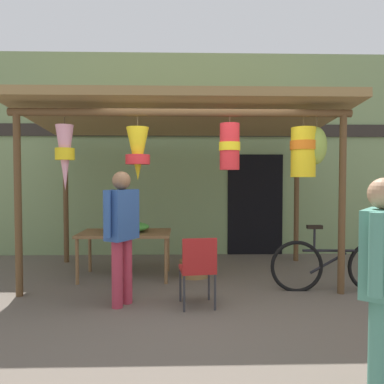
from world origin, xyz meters
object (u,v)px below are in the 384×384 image
(folding_chair, at_px, (198,266))
(parked_bicycle, at_px, (335,265))
(flower_heap_on_table, at_px, (127,227))
(vendor_in_orange, at_px, (383,274))
(wicker_basket_by_table, at_px, (194,268))
(display_table, at_px, (125,236))
(shopper_by_bananas, at_px, (122,227))

(folding_chair, height_order, parked_bicycle, parked_bicycle)
(flower_heap_on_table, distance_m, vendor_in_orange, 3.88)
(wicker_basket_by_table, relative_size, vendor_in_orange, 0.30)
(flower_heap_on_table, bearing_deg, folding_chair, -52.21)
(display_table, distance_m, folding_chair, 1.72)
(shopper_by_bananas, bearing_deg, flower_heap_on_table, 95.67)
(display_table, xyz_separation_m, shopper_by_bananas, (0.15, -1.23, 0.31))
(display_table, bearing_deg, flower_heap_on_table, -33.47)
(display_table, xyz_separation_m, flower_heap_on_table, (0.03, -0.02, 0.15))
(vendor_in_orange, distance_m, shopper_by_bananas, 2.86)
(vendor_in_orange, bearing_deg, wicker_basket_by_table, 109.21)
(flower_heap_on_table, relative_size, wicker_basket_by_table, 1.53)
(vendor_in_orange, height_order, shopper_by_bananas, shopper_by_bananas)
(wicker_basket_by_table, bearing_deg, display_table, -178.50)
(shopper_by_bananas, bearing_deg, display_table, 97.02)
(wicker_basket_by_table, distance_m, parked_bicycle, 2.05)
(parked_bicycle, relative_size, vendor_in_orange, 1.14)
(wicker_basket_by_table, bearing_deg, parked_bicycle, -22.54)
(shopper_by_bananas, bearing_deg, vendor_in_orange, -44.41)
(parked_bicycle, relative_size, shopper_by_bananas, 1.09)
(flower_heap_on_table, bearing_deg, vendor_in_orange, -56.07)
(wicker_basket_by_table, bearing_deg, folding_chair, -89.89)
(flower_heap_on_table, distance_m, shopper_by_bananas, 1.23)
(folding_chair, bearing_deg, parked_bicycle, 17.56)
(folding_chair, distance_m, shopper_by_bananas, 1.02)
(wicker_basket_by_table, relative_size, shopper_by_bananas, 0.28)
(vendor_in_orange, bearing_deg, flower_heap_on_table, 123.93)
(display_table, bearing_deg, shopper_by_bananas, -82.98)
(vendor_in_orange, bearing_deg, shopper_by_bananas, 135.59)
(display_table, height_order, flower_heap_on_table, flower_heap_on_table)
(display_table, relative_size, vendor_in_orange, 0.90)
(display_table, height_order, wicker_basket_by_table, display_table)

